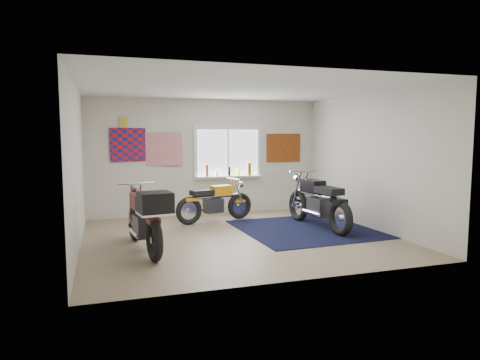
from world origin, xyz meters
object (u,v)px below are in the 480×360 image
object	(u,v)px
navy_rug	(305,229)
maroon_tourer	(146,218)
yellow_triumph	(215,203)
black_chrome_bike	(318,204)

from	to	relation	value
navy_rug	maroon_tourer	distance (m)	3.31
yellow_triumph	black_chrome_bike	bearing A→B (deg)	-47.96
maroon_tourer	black_chrome_bike	bearing A→B (deg)	-84.36
navy_rug	black_chrome_bike	bearing A→B (deg)	11.02
navy_rug	black_chrome_bike	size ratio (longest dim) A/B	1.18
yellow_triumph	black_chrome_bike	size ratio (longest dim) A/B	0.82
navy_rug	yellow_triumph	size ratio (longest dim) A/B	1.44
navy_rug	black_chrome_bike	distance (m)	0.58
yellow_triumph	black_chrome_bike	distance (m)	2.21
yellow_triumph	maroon_tourer	bearing A→B (deg)	-142.70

